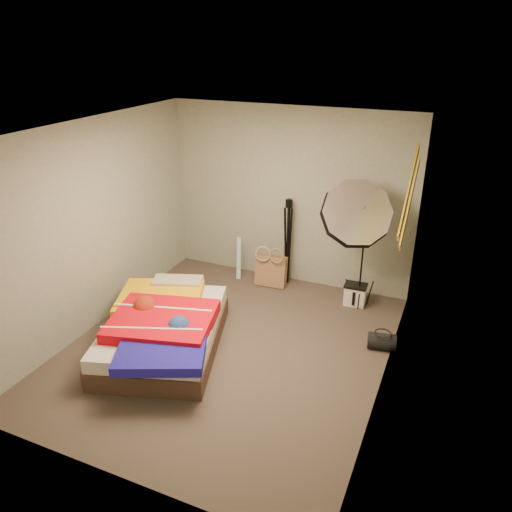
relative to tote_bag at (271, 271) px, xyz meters
The scene contains 15 objects.
floor 1.70m from the tote_bag, 85.46° to the right, with size 4.00×4.00×0.00m, color #4A3F38.
ceiling 2.83m from the tote_bag, 85.46° to the right, with size 4.00×4.00×0.00m, color silver.
wall_back 1.08m from the tote_bag, 67.00° to the left, with size 3.50×3.50×0.00m, color #969C8C.
wall_front 3.83m from the tote_bag, 87.92° to the right, with size 3.50×3.50×0.00m, color #969C8C.
wall_left 2.55m from the tote_bag, 133.81° to the right, with size 4.00×4.00×0.00m, color #969C8C.
wall_right 2.73m from the tote_bag, 41.80° to the right, with size 4.00×4.00×0.00m, color #969C8C.
tote_bag is the anchor object (origin of this frame).
wrapping_roll 0.54m from the tote_bag, behind, with size 0.07×0.07×0.62m, color #6FB4E2.
camera_case 1.25m from the tote_bag, ahead, with size 0.27×0.20×0.27m, color white.
duffel_bag 2.03m from the tote_bag, 28.82° to the right, with size 0.19×0.19×0.32m, color black.
wall_stripe_upper 2.76m from the tote_bag, 30.20° to the right, with size 0.02×1.10×0.10m, color gold.
wall_stripe_lower 2.55m from the tote_bag, 24.12° to the right, with size 0.02×1.10×0.10m, color gold.
bed 2.04m from the tote_bag, 105.44° to the right, with size 1.76×2.10×0.52m.
photo_umbrella 1.65m from the tote_bag, 11.38° to the right, with size 0.96×0.90×1.85m.
camera_tripod 0.57m from the tote_bag, 44.94° to the left, with size 0.09×0.09×1.27m.
Camera 1 is at (2.22, -4.31, 3.37)m, focal length 35.00 mm.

